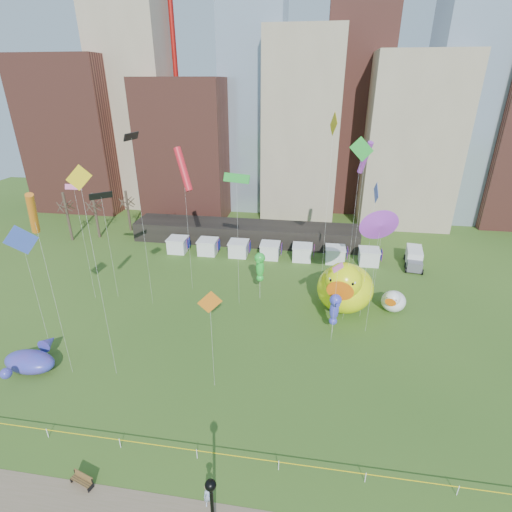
% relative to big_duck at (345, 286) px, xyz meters
% --- Properties ---
extents(ground, '(160.00, 160.00, 0.00)m').
position_rel_big_duck_xyz_m(ground, '(-11.54, -22.29, -3.22)').
color(ground, '#32591B').
rests_on(ground, ground).
extents(skyline, '(101.00, 23.00, 68.00)m').
position_rel_big_duck_xyz_m(skyline, '(-9.29, 38.77, 18.22)').
color(skyline, brown).
rests_on(skyline, ground).
extents(pavilion, '(38.00, 6.00, 3.20)m').
position_rel_big_duck_xyz_m(pavilion, '(-15.54, 19.71, -1.62)').
color(pavilion, black).
rests_on(pavilion, ground).
extents(vendor_tents, '(33.24, 2.80, 2.40)m').
position_rel_big_duck_xyz_m(vendor_tents, '(-10.52, 13.71, -2.11)').
color(vendor_tents, white).
rests_on(vendor_tents, ground).
extents(bare_trees, '(8.44, 6.44, 8.50)m').
position_rel_big_duck_xyz_m(bare_trees, '(-41.71, 18.25, 0.79)').
color(bare_trees, '#382B21').
rests_on(bare_trees, ground).
extents(caution_tape, '(50.00, 0.06, 0.90)m').
position_rel_big_duck_xyz_m(caution_tape, '(-11.54, -22.29, -2.54)').
color(caution_tape, white).
rests_on(caution_tape, ground).
extents(big_duck, '(8.13, 9.77, 7.01)m').
position_rel_big_duck_xyz_m(big_duck, '(0.00, 0.00, 0.00)').
color(big_duck, '#EEFF0D').
rests_on(big_duck, ground).
extents(small_duck, '(3.90, 4.32, 3.02)m').
position_rel_big_duck_xyz_m(small_duck, '(5.89, 0.70, -1.83)').
color(small_duck, white).
rests_on(small_duck, ground).
extents(seahorse_green, '(1.36, 1.69, 6.40)m').
position_rel_big_duck_xyz_m(seahorse_green, '(-10.30, 1.01, 1.56)').
color(seahorse_green, silver).
rests_on(seahorse_green, ground).
extents(seahorse_purple, '(1.50, 1.75, 4.95)m').
position_rel_big_duck_xyz_m(seahorse_purple, '(-1.36, -5.16, 0.17)').
color(seahorse_purple, silver).
rests_on(seahorse_purple, ground).
extents(whale_inflatable, '(5.28, 6.61, 2.26)m').
position_rel_big_duck_xyz_m(whale_inflatable, '(-30.00, -15.35, -2.19)').
color(whale_inflatable, '#543797').
rests_on(whale_inflatable, ground).
extents(park_bench, '(1.76, 0.99, 0.86)m').
position_rel_big_duck_xyz_m(park_bench, '(-18.72, -25.41, -2.75)').
color(park_bench, brown).
rests_on(park_bench, footpath).
extents(lamppost, '(0.64, 0.64, 6.10)m').
position_rel_big_duck_xyz_m(lamppost, '(-8.75, -27.91, 0.51)').
color(lamppost, black).
rests_on(lamppost, footpath).
extents(box_truck, '(3.02, 6.11, 2.49)m').
position_rel_big_duck_xyz_m(box_truck, '(11.06, 14.18, -1.94)').
color(box_truck, white).
rests_on(box_truck, ground).
extents(woman, '(0.74, 0.61, 1.74)m').
position_rel_big_duck_xyz_m(woman, '(-9.77, -25.49, -2.33)').
color(woman, silver).
rests_on(woman, footpath).
extents(kite_0, '(1.67, 0.40, 10.01)m').
position_rel_big_duck_xyz_m(kite_0, '(3.96, 3.59, 6.41)').
color(kite_0, silver).
rests_on(kite_0, ground).
extents(kite_1, '(1.96, 0.41, 14.74)m').
position_rel_big_duck_xyz_m(kite_1, '(-31.17, -1.98, 11.03)').
color(kite_1, silver).
rests_on(kite_1, ground).
extents(kite_2, '(0.68, 2.51, 20.48)m').
position_rel_big_duck_xyz_m(kite_2, '(-23.35, -2.16, 16.65)').
color(kite_2, silver).
rests_on(kite_2, ground).
extents(kite_3, '(2.37, 0.49, 20.57)m').
position_rel_big_duck_xyz_m(kite_3, '(-0.06, -2.19, 15.62)').
color(kite_3, silver).
rests_on(kite_3, ground).
extents(kite_4, '(0.68, 2.45, 22.51)m').
position_rel_big_duck_xyz_m(kite_4, '(-2.74, 1.72, 17.45)').
color(kite_4, silver).
rests_on(kite_4, ground).
extents(kite_5, '(1.52, 2.65, 13.67)m').
position_rel_big_duck_xyz_m(kite_5, '(-30.28, -12.30, 8.80)').
color(kite_5, silver).
rests_on(kite_5, ground).
extents(kite_6, '(2.12, 0.19, 9.90)m').
position_rel_big_duck_xyz_m(kite_6, '(-12.14, -14.86, 5.48)').
color(kite_6, silver).
rests_on(kite_6, ground).
extents(kite_7, '(1.60, 2.46, 19.01)m').
position_rel_big_duck_xyz_m(kite_7, '(1.46, 7.08, 13.75)').
color(kite_7, silver).
rests_on(kite_7, ground).
extents(kite_8, '(2.77, 2.61, 18.41)m').
position_rel_big_duck_xyz_m(kite_8, '(-19.61, 2.32, 12.67)').
color(kite_8, silver).
rests_on(kite_8, ground).
extents(kite_9, '(1.20, 1.60, 8.98)m').
position_rel_big_duck_xyz_m(kite_9, '(-1.51, -6.44, 5.40)').
color(kite_9, silver).
rests_on(kite_9, ground).
extents(kite_10, '(2.20, 2.02, 13.71)m').
position_rel_big_duck_xyz_m(kite_10, '(-28.48, -1.18, 10.00)').
color(kite_10, silver).
rests_on(kite_10, ground).
extents(kite_11, '(3.09, 1.28, 16.22)m').
position_rel_big_duck_xyz_m(kite_11, '(-12.68, -0.52, 12.43)').
color(kite_11, silver).
rests_on(kite_11, ground).
extents(kite_12, '(1.93, 0.53, 19.70)m').
position_rel_big_duck_xyz_m(kite_12, '(-21.76, -14.72, 14.77)').
color(kite_12, silver).
rests_on(kite_12, ground).
extents(kite_13, '(0.26, 2.12, 16.00)m').
position_rel_big_duck_xyz_m(kite_13, '(1.96, -1.23, 11.31)').
color(kite_13, silver).
rests_on(kite_13, ground).
extents(kite_14, '(1.96, 1.95, 17.66)m').
position_rel_big_duck_xyz_m(kite_14, '(-25.97, -15.22, 12.59)').
color(kite_14, silver).
rests_on(kite_14, ground).
extents(kite_15, '(2.84, 1.57, 13.93)m').
position_rel_big_duck_xyz_m(kite_15, '(2.32, -4.10, 9.23)').
color(kite_15, silver).
rests_on(kite_15, ground).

